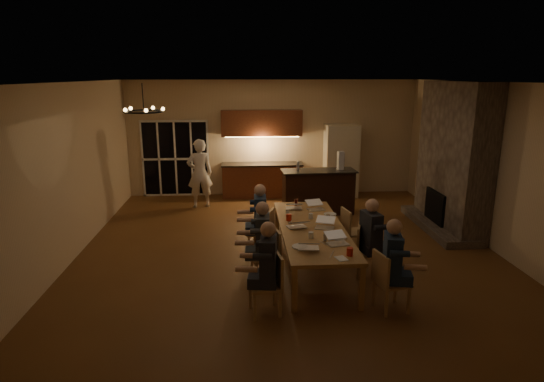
{
  "coord_description": "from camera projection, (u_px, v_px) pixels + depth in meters",
  "views": [
    {
      "loc": [
        -0.86,
        -8.16,
        3.33
      ],
      "look_at": [
        -0.29,
        0.3,
        1.15
      ],
      "focal_mm": 30.0,
      "sensor_mm": 36.0,
      "label": 1
    }
  ],
  "objects": [
    {
      "name": "kitchenette",
      "position": [
        262.0,
        154.0,
        12.51
      ],
      "size": [
        2.24,
        0.68,
        2.4
      ],
      "primitive_type": null,
      "color": "brown",
      "rests_on": "ground"
    },
    {
      "name": "chair_right_mid",
      "position": [
        370.0,
        251.0,
        7.64
      ],
      "size": [
        0.55,
        0.55,
        0.89
      ],
      "primitive_type": null,
      "rotation": [
        0.0,
        0.0,
        1.26
      ],
      "color": "tan",
      "rests_on": "ground"
    },
    {
      "name": "person_right_near",
      "position": [
        392.0,
        265.0,
        6.47
      ],
      "size": [
        0.7,
        0.7,
        1.38
      ],
      "primitive_type": null,
      "rotation": [
        0.0,
        0.0,
        1.38
      ],
      "color": "#1C2C47",
      "rests_on": "ground"
    },
    {
      "name": "chair_left_near",
      "position": [
        265.0,
        285.0,
        6.43
      ],
      "size": [
        0.5,
        0.5,
        0.89
      ],
      "primitive_type": null,
      "rotation": [
        0.0,
        0.0,
        -1.41
      ],
      "color": "tan",
      "rests_on": "ground"
    },
    {
      "name": "ceiling",
      "position": [
        290.0,
        81.0,
        7.97
      ],
      "size": [
        8.0,
        9.0,
        0.04
      ],
      "primitive_type": "cube",
      "color": "white",
      "rests_on": "back_wall"
    },
    {
      "name": "fireplace",
      "position": [
        454.0,
        157.0,
        9.77
      ],
      "size": [
        0.58,
        2.5,
        3.2
      ],
      "primitive_type": "cube",
      "color": "#695E53",
      "rests_on": "ground"
    },
    {
      "name": "floor",
      "position": [
        288.0,
        252.0,
        8.77
      ],
      "size": [
        9.0,
        9.0,
        0.0
      ],
      "primitive_type": "plane",
      "color": "brown",
      "rests_on": "ground"
    },
    {
      "name": "can_silver",
      "position": [
        325.0,
        238.0,
        7.21
      ],
      "size": [
        0.06,
        0.06,
        0.12
      ],
      "primitive_type": "cylinder",
      "color": "#B2B2B7",
      "rests_on": "dining_table"
    },
    {
      "name": "mug_back",
      "position": [
        287.0,
        212.0,
        8.63
      ],
      "size": [
        0.07,
        0.07,
        0.1
      ],
      "primitive_type": "cylinder",
      "color": "silver",
      "rests_on": "dining_table"
    },
    {
      "name": "can_cola",
      "position": [
        296.0,
        202.0,
        9.23
      ],
      "size": [
        0.06,
        0.06,
        0.12
      ],
      "primitive_type": "cylinder",
      "color": "#3F0F0C",
      "rests_on": "dining_table"
    },
    {
      "name": "bar_island",
      "position": [
        318.0,
        192.0,
        11.14
      ],
      "size": [
        1.83,
        0.77,
        1.08
      ],
      "primitive_type": "cube",
      "rotation": [
        0.0,
        0.0,
        0.05
      ],
      "color": "black",
      "rests_on": "ground"
    },
    {
      "name": "bar_bottle",
      "position": [
        298.0,
        166.0,
        10.88
      ],
      "size": [
        0.07,
        0.07,
        0.24
      ],
      "primitive_type": "cylinder",
      "color": "#99999E",
      "rests_on": "bar_island"
    },
    {
      "name": "laptop_e",
      "position": [
        294.0,
        203.0,
        8.98
      ],
      "size": [
        0.34,
        0.3,
        0.23
      ],
      "primitive_type": null,
      "rotation": [
        0.0,
        0.0,
        3.08
      ],
      "color": "silver",
      "rests_on": "dining_table"
    },
    {
      "name": "right_wall",
      "position": [
        499.0,
        168.0,
        8.63
      ],
      "size": [
        0.04,
        9.0,
        3.2
      ],
      "primitive_type": "cube",
      "color": "beige",
      "rests_on": "ground"
    },
    {
      "name": "back_wall",
      "position": [
        272.0,
        138.0,
        12.74
      ],
      "size": [
        8.0,
        0.04,
        3.2
      ],
      "primitive_type": "cube",
      "color": "beige",
      "rests_on": "ground"
    },
    {
      "name": "can_right",
      "position": [
        328.0,
        218.0,
        8.24
      ],
      "size": [
        0.07,
        0.07,
        0.12
      ],
      "primitive_type": "cylinder",
      "color": "#B2B2B7",
      "rests_on": "dining_table"
    },
    {
      "name": "standing_person",
      "position": [
        200.0,
        173.0,
        11.59
      ],
      "size": [
        0.72,
        0.54,
        1.77
      ],
      "primitive_type": "imported",
      "rotation": [
        0.0,
        0.0,
        3.34
      ],
      "color": "white",
      "rests_on": "ground"
    },
    {
      "name": "mug_front",
      "position": [
        311.0,
        235.0,
        7.38
      ],
      "size": [
        0.09,
        0.09,
        0.1
      ],
      "primitive_type": "cylinder",
      "color": "silver",
      "rests_on": "dining_table"
    },
    {
      "name": "bar_blender",
      "position": [
        341.0,
        161.0,
        11.03
      ],
      "size": [
        0.16,
        0.16,
        0.45
      ],
      "primitive_type": "cube",
      "rotation": [
        0.0,
        0.0,
        0.13
      ],
      "color": "silver",
      "rests_on": "bar_island"
    },
    {
      "name": "plate_left",
      "position": [
        300.0,
        246.0,
        7.0
      ],
      "size": [
        0.24,
        0.24,
        0.02
      ],
      "primitive_type": "cylinder",
      "color": "silver",
      "rests_on": "dining_table"
    },
    {
      "name": "dining_table",
      "position": [
        312.0,
        247.0,
        8.0
      ],
      "size": [
        1.1,
        3.23,
        0.75
      ],
      "primitive_type": "cube",
      "color": "#A57D42",
      "rests_on": "ground"
    },
    {
      "name": "plate_far",
      "position": [
        330.0,
        214.0,
        8.62
      ],
      "size": [
        0.24,
        0.24,
        0.02
      ],
      "primitive_type": "cylinder",
      "color": "silver",
      "rests_on": "dining_table"
    },
    {
      "name": "left_wall",
      "position": [
        65.0,
        174.0,
        8.1
      ],
      "size": [
        0.04,
        9.0,
        3.2
      ],
      "primitive_type": "cube",
      "color": "beige",
      "rests_on": "ground"
    },
    {
      "name": "laptop_b",
      "position": [
        338.0,
        237.0,
        7.08
      ],
      "size": [
        0.37,
        0.34,
        0.23
      ],
      "primitive_type": null,
      "rotation": [
        0.0,
        0.0,
        0.23
      ],
      "color": "silver",
      "rests_on": "dining_table"
    },
    {
      "name": "person_left_far",
      "position": [
        260.0,
        220.0,
        8.49
      ],
      "size": [
        0.61,
        0.61,
        1.38
      ],
      "primitive_type": null,
      "rotation": [
        0.0,
        0.0,
        -1.59
      ],
      "color": "#1C2C47",
      "rests_on": "ground"
    },
    {
      "name": "laptop_a",
      "position": [
        308.0,
        242.0,
        6.91
      ],
      "size": [
        0.35,
        0.31,
        0.23
      ],
      "primitive_type": null,
      "rotation": [
        0.0,
        0.0,
        3.04
      ],
      "color": "silver",
      "rests_on": "dining_table"
    },
    {
      "name": "mug_mid",
      "position": [
        311.0,
        216.0,
        8.37
      ],
      "size": [
        0.08,
        0.08,
        0.1
      ],
      "primitive_type": "cylinder",
      "color": "silver",
      "rests_on": "dining_table"
    },
    {
      "name": "laptop_f",
      "position": [
        316.0,
        204.0,
        8.9
      ],
      "size": [
        0.38,
        0.35,
        0.23
      ],
      "primitive_type": null,
      "rotation": [
        0.0,
        0.0,
        0.23
      ],
      "color": "silver",
      "rests_on": "dining_table"
    },
    {
      "name": "notepad",
      "position": [
        341.0,
        259.0,
        6.55
      ],
      "size": [
        0.19,
        0.23,
        0.01
      ],
      "primitive_type": "cube",
      "rotation": [
        0.0,
        0.0,
        0.25
      ],
      "color": "white",
      "rests_on": "dining_table"
    },
    {
      "name": "french_doors",
      "position": [
        176.0,
        159.0,
        12.65
      ],
      "size": [
        1.86,
        0.08,
        2.1
      ],
      "primitive_type": "cube",
      "color": "black",
      "rests_on": "ground"
    },
    {
      "name": "person_right_mid",
      "position": [
        370.0,
        239.0,
        7.5
      ],
      "size": [
        0.71,
        0.71,
        1.38
      ],
      "primitive_type": null,
      "rotation": [
        0.0,
        0.0,
        1.77
      ],
      "color": "#252930",
      "rests_on": "ground"
    },
    {
      "name": "chair_left_far",
      "position": [
        261.0,
        232.0,
        8.56
      ],
      "size": [
        0.56,
        0.56,
        0.89
      ],
      "primitive_type": null,
      "rotation": [
        0.0,
        0.0,
        -1.9
      ],
      "color": "tan",
      "rests_on": "ground"
    },
    {
      "name": "plate_near",
      "position": [
        339.0,
        237.0,
        7.39
      ],
      "size": [
        0.28,
        0.28,
        0.02
      ],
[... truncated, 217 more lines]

